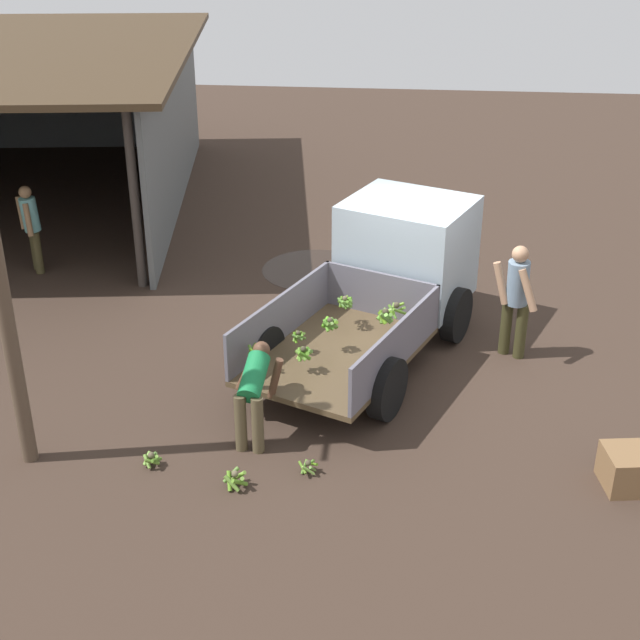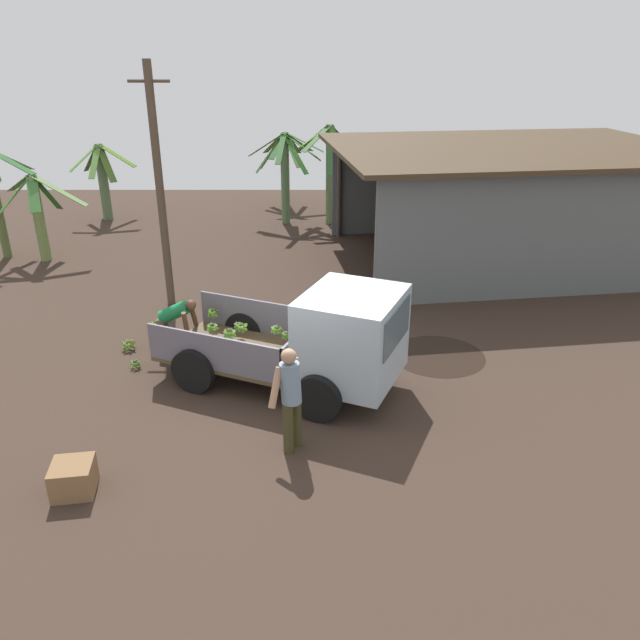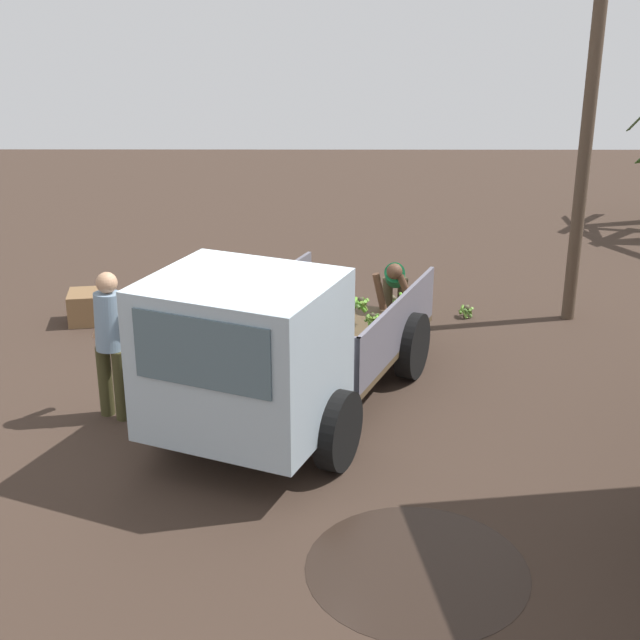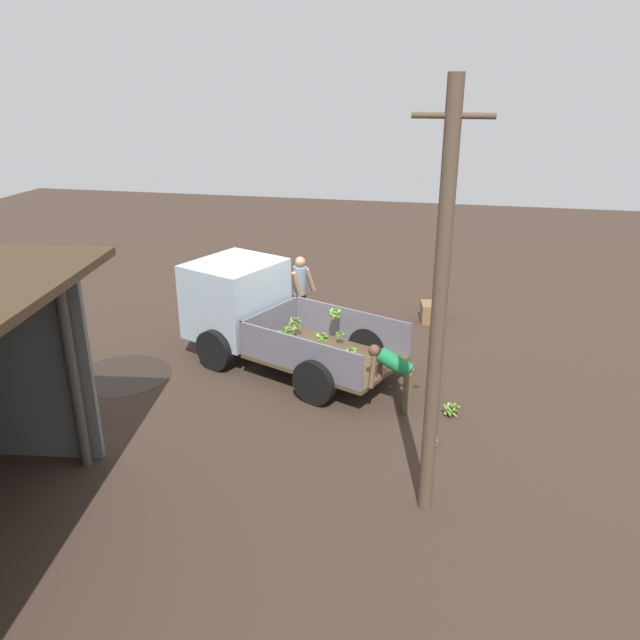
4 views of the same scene
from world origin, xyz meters
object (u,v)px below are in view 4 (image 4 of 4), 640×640
person_worker_loading (395,371)px  wooden_crate_0 (433,312)px  banana_bunch_on_ground_2 (451,409)px  banana_bunch_on_ground_0 (431,440)px  cargo_truck (251,309)px  banana_bunch_on_ground_1 (432,387)px  utility_pole (439,314)px  person_foreground_visitor (300,289)px

person_worker_loading → wooden_crate_0: 4.54m
banana_bunch_on_ground_2 → banana_bunch_on_ground_0: bearing=74.1°
cargo_truck → wooden_crate_0: cargo_truck is taller
cargo_truck → wooden_crate_0: bearing=-119.7°
banana_bunch_on_ground_0 → banana_bunch_on_ground_1: (0.05, -1.90, -0.01)m
person_worker_loading → banana_bunch_on_ground_0: person_worker_loading is taller
utility_pole → banana_bunch_on_ground_1: 4.40m
person_worker_loading → banana_bunch_on_ground_0: (-0.71, 1.15, -0.61)m
person_foreground_visitor → wooden_crate_0: person_foreground_visitor is taller
cargo_truck → person_worker_loading: 3.61m
banana_bunch_on_ground_0 → utility_pole: bearing=89.5°
cargo_truck → banana_bunch_on_ground_2: bearing=-179.2°
banana_bunch_on_ground_0 → wooden_crate_0: size_ratio=0.40×
banana_bunch_on_ground_1 → utility_pole: bearing=90.6°
person_foreground_visitor → banana_bunch_on_ground_0: size_ratio=7.50×
utility_pole → cargo_truck: bearing=-48.2°
utility_pole → banana_bunch_on_ground_2: (-0.32, -2.61, -2.74)m
cargo_truck → banana_bunch_on_ground_1: bearing=-170.3°
wooden_crate_0 → banana_bunch_on_ground_0: bearing=92.0°
person_worker_loading → banana_bunch_on_ground_2: person_worker_loading is taller
person_worker_loading → person_foreground_visitor: bearing=-46.8°
banana_bunch_on_ground_0 → banana_bunch_on_ground_2: size_ratio=0.74×
banana_bunch_on_ground_2 → cargo_truck: bearing=-22.3°
person_worker_loading → banana_bunch_on_ground_0: bearing=128.2°
utility_pole → banana_bunch_on_ground_0: utility_pole is taller
utility_pole → person_worker_loading: bearing=-75.4°
banana_bunch_on_ground_1 → banana_bunch_on_ground_2: bearing=113.9°
wooden_crate_0 → banana_bunch_on_ground_1: bearing=92.2°
person_foreground_visitor → person_worker_loading: person_foreground_visitor is taller
person_foreground_visitor → wooden_crate_0: 3.33m
cargo_truck → wooden_crate_0: (-3.71, -2.82, -0.83)m
person_foreground_visitor → banana_bunch_on_ground_2: size_ratio=5.54×
cargo_truck → utility_pole: bearing=154.9°
person_worker_loading → wooden_crate_0: (-0.52, -4.48, -0.50)m
person_worker_loading → banana_bunch_on_ground_1: (-0.66, -0.75, -0.62)m
person_foreground_visitor → banana_bunch_on_ground_1: 4.27m
banana_bunch_on_ground_0 → person_foreground_visitor: bearing=-54.5°
banana_bunch_on_ground_1 → wooden_crate_0: wooden_crate_0 is taller
banana_bunch_on_ground_0 → banana_bunch_on_ground_2: bearing=-105.9°
wooden_crate_0 → cargo_truck: bearing=37.2°
utility_pole → person_worker_loading: size_ratio=4.76×
banana_bunch_on_ground_1 → banana_bunch_on_ground_2: size_ratio=0.80×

